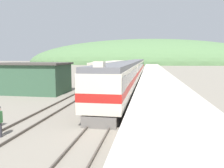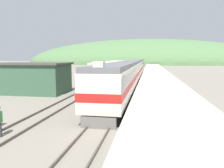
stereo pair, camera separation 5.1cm
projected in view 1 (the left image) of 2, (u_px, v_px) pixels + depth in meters
name	position (u px, v px, depth m)	size (l,w,h in m)	color
track_main	(139.00, 72.00, 68.46)	(1.52, 180.00, 0.16)	#4C443D
track_siding	(123.00, 71.00, 69.27)	(1.52, 180.00, 0.16)	#4C443D
platform	(156.00, 76.00, 48.04)	(6.30, 140.00, 0.91)	#BCB5A5
distant_hills	(144.00, 64.00, 157.68)	(174.48, 78.52, 34.74)	#517547
station_shed	(33.00, 78.00, 27.63)	(8.85, 5.66, 3.86)	#385B42
express_train_lead_car	(118.00, 80.00, 22.59)	(2.99, 19.03, 4.26)	black
carriage_second	(133.00, 70.00, 43.08)	(2.98, 20.59, 3.90)	black
carriage_third	(138.00, 66.00, 64.10)	(2.98, 20.59, 3.90)	black
siding_train	(112.00, 69.00, 48.03)	(2.90, 28.91, 3.65)	black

